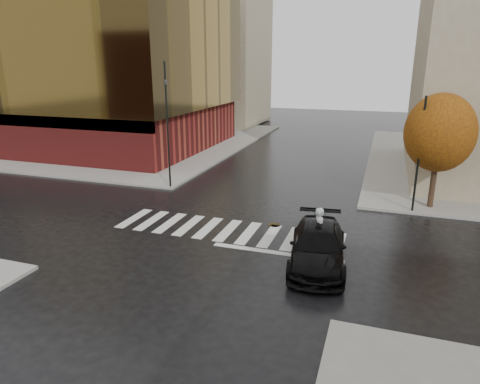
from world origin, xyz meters
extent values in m
plane|color=black|center=(0.00, 0.00, 0.00)|extent=(120.00, 120.00, 0.00)
cube|color=gray|center=(-21.00, 21.00, 0.07)|extent=(30.00, 30.00, 0.15)
cube|color=silver|center=(0.00, 0.50, 0.01)|extent=(12.00, 3.00, 0.01)
cube|color=maroon|center=(-22.00, 18.00, 2.15)|extent=(26.00, 18.00, 4.00)
cube|color=beige|center=(-22.00, 9.20, 3.65)|extent=(26.00, 0.40, 1.00)
cube|color=olive|center=(-22.00, 18.00, 10.15)|extent=(27.00, 19.00, 12.00)
cube|color=gray|center=(-16.00, 37.00, 10.15)|extent=(14.00, 12.00, 20.00)
cylinder|color=#322516|center=(10.00, 7.40, 1.55)|extent=(0.32, 0.32, 2.80)
ellipsoid|color=#8F570D|center=(10.00, 7.40, 4.47)|extent=(3.80, 3.80, 4.37)
imported|color=black|center=(4.89, -1.80, 0.81)|extent=(2.95, 5.84, 1.62)
imported|color=maroon|center=(4.92, -1.00, 0.52)|extent=(2.10, 1.40, 1.04)
imported|color=#9FA3A8|center=(4.82, -1.00, 1.20)|extent=(0.76, 0.91, 2.11)
cylinder|color=black|center=(-6.30, 6.30, 4.21)|extent=(0.12, 0.12, 8.12)
imported|color=black|center=(-6.30, 6.30, 7.16)|extent=(0.25, 0.23, 1.02)
cylinder|color=black|center=(9.00, 6.34, 3.35)|extent=(0.12, 0.12, 6.39)
imported|color=black|center=(9.00, 6.34, 5.66)|extent=(0.18, 0.20, 0.80)
cylinder|color=orange|center=(-9.77, 10.00, 0.46)|extent=(0.25, 0.25, 0.61)
sphere|color=orange|center=(-9.77, 10.00, 0.76)|extent=(0.27, 0.27, 0.27)
cylinder|color=#3D2D16|center=(2.06, 2.00, 0.01)|extent=(0.69, 0.69, 0.01)
camera|label=1|loc=(7.09, -18.49, 8.25)|focal=32.00mm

